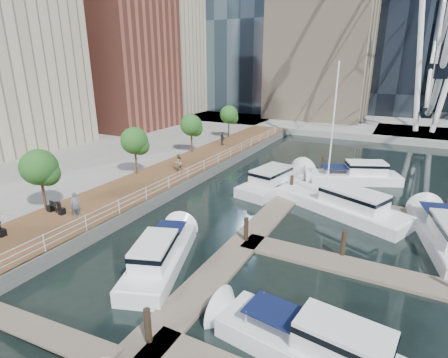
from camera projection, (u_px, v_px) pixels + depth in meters
The scene contains 13 objects.
ground at pixel (128, 297), 17.80m from camera, with size 520.00×520.00×0.00m, color black.
boardwalk at pixel (163, 179), 34.21m from camera, with size 6.00×60.00×1.00m, color brown.
seawall at pixel (189, 184), 32.89m from camera, with size 0.25×60.00×1.00m, color #595954.
land_far at pixel (366, 101), 103.46m from camera, with size 200.00×114.00×1.00m, color gray.
pier at pixel (423, 135), 55.26m from camera, with size 14.00×12.00×1.00m, color gray.
railing at pixel (188, 173), 32.61m from camera, with size 0.10×60.00×1.05m, color white, non-canonical shape.
floating_docks at pixel (329, 240), 22.55m from camera, with size 16.00×34.00×2.60m.
midrise_condos at pixel (71, 48), 50.83m from camera, with size 19.00×67.00×28.00m.
street_trees at pixel (134, 141), 33.22m from camera, with size 2.60×42.60×4.60m.
pedestrian_near at pixel (76, 205), 24.37m from camera, with size 0.67×0.44×1.84m, color #535C6E.
pedestrian_mid at pixel (178, 163), 34.72m from camera, with size 0.88×0.69×1.82m, color gray.
pedestrian_far at pixel (222, 139), 46.00m from camera, with size 0.98×0.41×1.67m, color #383D46.
moored_yachts at pixel (327, 218), 26.92m from camera, with size 20.05×35.55×11.50m.
Camera 1 is at (11.27, -11.02, 11.36)m, focal length 28.00 mm.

